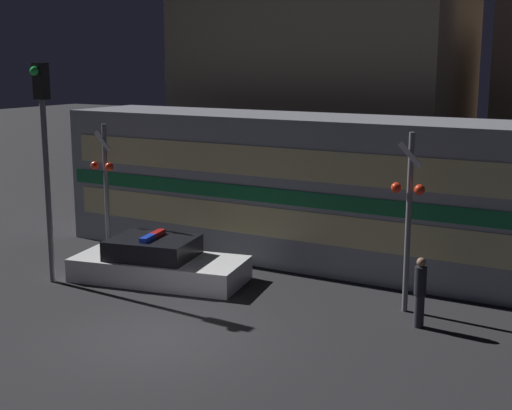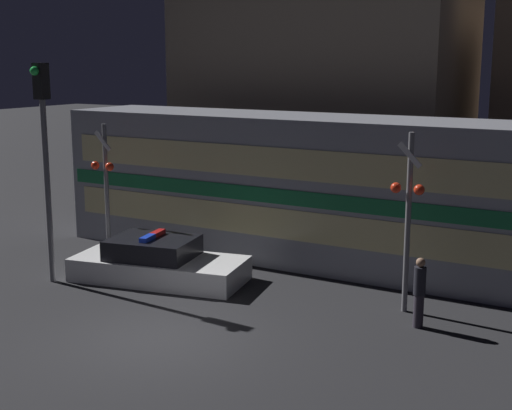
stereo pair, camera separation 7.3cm
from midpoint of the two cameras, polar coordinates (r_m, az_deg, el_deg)
name	(u,v)px [view 2 (the right image)]	position (r m, az deg, el deg)	size (l,w,h in m)	color
ground_plane	(161,337)	(15.39, -7.50, -10.44)	(120.00, 120.00, 0.00)	black
train	(347,192)	(20.16, 7.38, 1.01)	(17.82, 3.04, 4.17)	gray
police_car	(158,263)	(19.07, -7.75, -4.62)	(4.82, 2.79, 1.26)	silver
pedestrian	(419,292)	(15.93, 13.06, -6.78)	(0.26, 0.26, 1.57)	#2D2833
crossing_signal_near	(408,212)	(16.42, 12.17, -0.57)	(0.78, 0.32, 4.17)	slate
crossing_signal_far	(105,183)	(20.90, -11.86, 1.70)	(0.78, 0.32, 3.96)	slate
traffic_light_corner	(44,143)	(18.90, -16.46, 4.81)	(0.30, 0.46, 5.66)	slate
building_left	(322,105)	(27.79, 5.41, 7.98)	(10.46, 5.86, 8.08)	#726656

